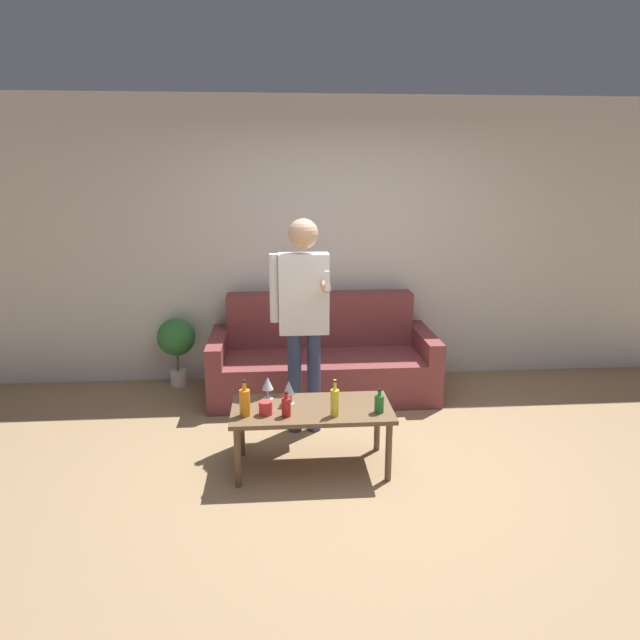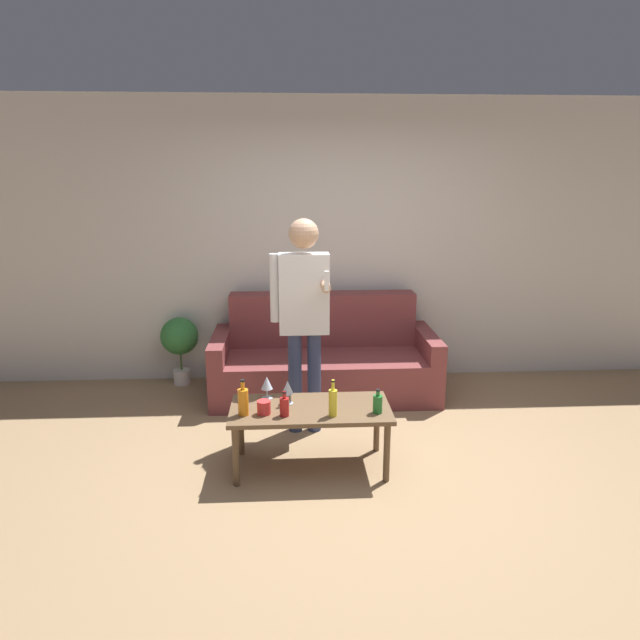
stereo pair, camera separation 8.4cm
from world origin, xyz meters
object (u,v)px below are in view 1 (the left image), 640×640
object	(u,v)px
couch	(322,360)
bottle_orange	(335,402)
person_standing_front	(303,308)
coffee_table	(312,414)

from	to	relation	value
couch	bottle_orange	bearing A→B (deg)	-91.51
couch	bottle_orange	world-z (taller)	couch
couch	person_standing_front	world-z (taller)	person_standing_front
bottle_orange	person_standing_front	xyz separation A→B (m)	(-0.17, 0.74, 0.46)
couch	coffee_table	world-z (taller)	couch
couch	coffee_table	size ratio (longest dim) A/B	1.86
bottle_orange	person_standing_front	bearing A→B (deg)	102.87
couch	person_standing_front	xyz separation A→B (m)	(-0.21, -0.83, 0.70)
couch	bottle_orange	size ratio (longest dim) A/B	8.12
coffee_table	bottle_orange	world-z (taller)	bottle_orange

